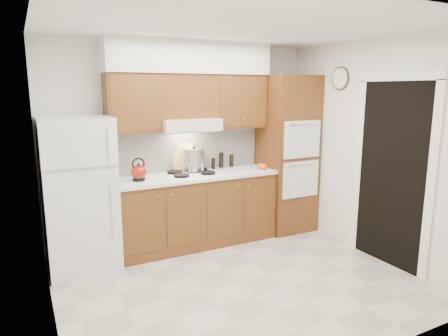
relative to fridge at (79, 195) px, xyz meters
name	(u,v)px	position (x,y,z in m)	size (l,w,h in m)	color
floor	(239,282)	(1.41, -1.14, -0.86)	(3.60, 3.60, 0.00)	beige
ceiling	(241,25)	(1.41, -1.14, 1.74)	(3.60, 3.60, 0.00)	white
wall_back	(184,144)	(1.41, 0.36, 0.44)	(3.60, 0.02, 2.60)	silver
wall_left	(44,180)	(-0.40, -1.14, 0.44)	(0.02, 3.00, 2.60)	silver
wall_right	(370,149)	(3.21, -1.14, 0.44)	(0.02, 3.00, 2.60)	silver
fridge	(79,195)	(0.00, 0.00, 0.00)	(0.75, 0.72, 1.72)	white
base_cabinets	(196,211)	(1.43, 0.06, -0.41)	(2.11, 0.60, 0.90)	brown
countertop	(196,176)	(1.43, 0.05, 0.06)	(2.13, 0.62, 0.04)	white
backsplash	(186,150)	(1.43, 0.34, 0.36)	(2.11, 0.03, 0.56)	white
oven_cabinet	(287,154)	(2.85, 0.03, 0.24)	(0.70, 0.65, 2.20)	brown
upper_cab_left	(132,103)	(0.69, 0.19, 0.99)	(0.63, 0.33, 0.70)	brown
upper_cab_right	(237,101)	(2.12, 0.19, 0.99)	(0.73, 0.33, 0.70)	brown
range_hood	(189,124)	(1.38, 0.13, 0.71)	(0.75, 0.45, 0.15)	silver
upper_cab_over_hood	(186,96)	(1.38, 0.19, 1.06)	(0.75, 0.33, 0.55)	brown
soffit	(190,57)	(1.43, 0.18, 1.54)	(2.13, 0.36, 0.40)	silver
cooktop	(191,174)	(1.38, 0.07, 0.09)	(0.74, 0.50, 0.01)	white
doorway	(391,175)	(3.19, -1.49, 0.19)	(0.02, 0.90, 2.10)	black
wall_clock	(340,78)	(3.19, -0.59, 1.29)	(0.30, 0.30, 0.02)	#3F3833
kettle	(139,173)	(0.69, 0.02, 0.18)	(0.18, 0.18, 0.18)	maroon
cutting_board	(183,157)	(1.35, 0.28, 0.28)	(0.27, 0.02, 0.36)	#DDAD71
stock_pot	(194,160)	(1.47, 0.19, 0.25)	(0.27, 0.27, 0.28)	#B4B3B8
condiment_a	(221,160)	(1.92, 0.29, 0.19)	(0.06, 0.06, 0.22)	black
condiment_b	(213,164)	(1.77, 0.23, 0.16)	(0.05, 0.05, 0.16)	black
condiment_c	(232,161)	(2.10, 0.31, 0.17)	(0.06, 0.06, 0.17)	black
orange_near	(264,167)	(2.37, -0.10, 0.12)	(0.09, 0.09, 0.09)	#E45E0C
orange_far	(261,166)	(2.36, -0.04, 0.12)	(0.09, 0.09, 0.09)	#DD560B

